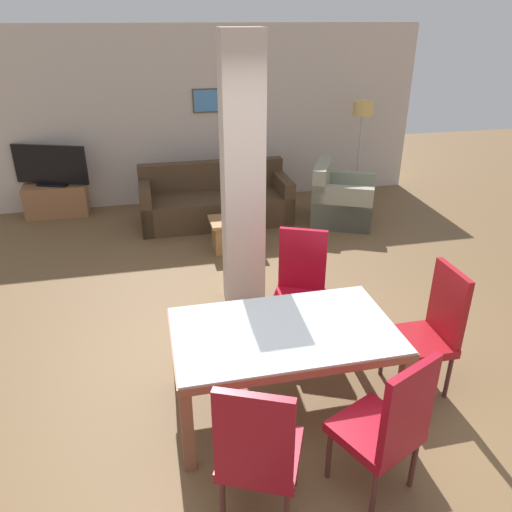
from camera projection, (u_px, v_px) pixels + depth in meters
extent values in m
plane|color=brown|center=(282.00, 405.00, 3.95)|extent=(18.00, 18.00, 0.00)
cube|color=beige|center=(198.00, 117.00, 7.83)|extent=(7.20, 0.06, 2.70)
cube|color=brown|center=(207.00, 101.00, 7.72)|extent=(0.44, 0.02, 0.36)
cube|color=#4C8CCC|center=(207.00, 101.00, 7.71)|extent=(0.40, 0.01, 0.32)
cube|color=beige|center=(243.00, 179.00, 4.87)|extent=(0.40, 0.30, 2.70)
cube|color=brown|center=(303.00, 373.00, 3.25)|extent=(1.64, 0.06, 0.06)
cube|color=brown|center=(269.00, 302.00, 4.05)|extent=(1.64, 0.06, 0.06)
cube|color=brown|center=(176.00, 348.00, 3.50)|extent=(0.06, 0.85, 0.06)
cube|color=brown|center=(384.00, 321.00, 3.81)|extent=(0.06, 0.85, 0.06)
cube|color=silver|center=(284.00, 330.00, 3.64)|extent=(1.62, 0.95, 0.01)
cube|color=brown|center=(188.00, 431.00, 3.27)|extent=(0.08, 0.08, 0.65)
cube|color=brown|center=(403.00, 396.00, 3.58)|extent=(0.08, 0.08, 0.65)
cube|color=brown|center=(177.00, 352.00, 4.04)|extent=(0.08, 0.08, 0.65)
cube|color=brown|center=(355.00, 329.00, 4.34)|extent=(0.08, 0.08, 0.65)
cube|color=maroon|center=(418.00, 342.00, 3.98)|extent=(0.46, 0.46, 0.07)
cube|color=maroon|center=(448.00, 303.00, 3.88)|extent=(0.05, 0.44, 0.59)
cylinder|color=#4F2824|center=(404.00, 384.00, 3.88)|extent=(0.04, 0.04, 0.40)
cylinder|color=#4F2824|center=(383.00, 355.00, 4.21)|extent=(0.04, 0.04, 0.40)
cylinder|color=#4F2824|center=(448.00, 377.00, 3.96)|extent=(0.04, 0.04, 0.40)
cylinder|color=#4F2824|center=(423.00, 349.00, 4.29)|extent=(0.04, 0.04, 0.40)
cube|color=#A30C1E|center=(298.00, 301.00, 4.55)|extent=(0.61, 0.61, 0.07)
cube|color=#A30C1E|center=(303.00, 259.00, 4.58)|extent=(0.42, 0.23, 0.59)
cylinder|color=#4F2824|center=(316.00, 337.00, 4.45)|extent=(0.04, 0.04, 0.40)
cylinder|color=#4F2824|center=(274.00, 332.00, 4.52)|extent=(0.04, 0.04, 0.40)
cylinder|color=#4F2824|center=(320.00, 315.00, 4.78)|extent=(0.04, 0.04, 0.40)
cylinder|color=#4F2824|center=(281.00, 310.00, 4.85)|extent=(0.04, 0.04, 0.40)
cube|color=maroon|center=(375.00, 431.00, 3.12)|extent=(0.61, 0.61, 0.07)
cube|color=maroon|center=(409.00, 409.00, 2.83)|extent=(0.42, 0.23, 0.59)
cylinder|color=#4F2824|center=(329.00, 454.00, 3.26)|extent=(0.04, 0.04, 0.40)
cylinder|color=#4F2824|center=(368.00, 428.00, 3.47)|extent=(0.04, 0.04, 0.40)
cylinder|color=#4F2824|center=(374.00, 494.00, 2.99)|extent=(0.04, 0.04, 0.40)
cylinder|color=#4F2824|center=(413.00, 463.00, 3.19)|extent=(0.04, 0.04, 0.40)
cube|color=maroon|center=(261.00, 454.00, 2.96)|extent=(0.61, 0.61, 0.07)
cube|color=maroon|center=(254.00, 439.00, 2.64)|extent=(0.42, 0.22, 0.59)
cylinder|color=#4F2824|center=(238.00, 453.00, 3.27)|extent=(0.04, 0.04, 0.40)
cylinder|color=#4F2824|center=(295.00, 462.00, 3.20)|extent=(0.04, 0.04, 0.40)
cylinder|color=#4F2824|center=(223.00, 503.00, 2.93)|extent=(0.04, 0.04, 0.40)
cube|color=#473321|center=(216.00, 208.00, 7.39)|extent=(2.17, 0.89, 0.42)
cube|color=#473321|center=(212.00, 175.00, 7.52)|extent=(2.17, 0.18, 0.41)
cube|color=#473321|center=(282.00, 196.00, 7.54)|extent=(0.16, 0.89, 0.64)
cube|color=#473321|center=(146.00, 206.00, 7.14)|extent=(0.16, 0.89, 0.64)
cube|color=gray|center=(343.00, 208.00, 7.42)|extent=(1.16, 1.18, 0.40)
cube|color=gray|center=(322.00, 179.00, 7.30)|extent=(0.56, 0.89, 0.47)
cube|color=gray|center=(346.00, 192.00, 7.69)|extent=(0.83, 0.50, 0.66)
cube|color=gray|center=(341.00, 209.00, 7.03)|extent=(0.83, 0.50, 0.66)
cube|color=#9F6F3E|center=(235.00, 221.00, 6.46)|extent=(0.66, 0.47, 0.04)
cube|color=#9F6F3E|center=(236.00, 235.00, 6.55)|extent=(0.58, 0.39, 0.37)
cylinder|color=#B2B7BC|center=(228.00, 215.00, 6.36)|extent=(0.08, 0.08, 0.16)
cylinder|color=#B2B7BC|center=(228.00, 207.00, 6.31)|extent=(0.03, 0.03, 0.06)
cylinder|color=#B7B7BC|center=(228.00, 205.00, 6.30)|extent=(0.04, 0.04, 0.01)
cube|color=#9B673F|center=(57.00, 200.00, 7.62)|extent=(0.91, 0.40, 0.48)
cube|color=black|center=(54.00, 184.00, 7.51)|extent=(0.49, 0.35, 0.03)
cube|color=black|center=(50.00, 164.00, 7.38)|extent=(1.07, 0.44, 0.58)
cylinder|color=#B7B7BC|center=(355.00, 199.00, 8.38)|extent=(0.28, 0.28, 0.02)
cylinder|color=#B7B7BC|center=(358.00, 158.00, 8.08)|extent=(0.04, 0.04, 1.36)
cylinder|color=#E5BC66|center=(363.00, 108.00, 7.73)|extent=(0.31, 0.31, 0.22)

